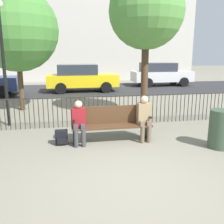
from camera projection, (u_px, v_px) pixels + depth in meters
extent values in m
plane|color=gray|center=(133.00, 181.00, 4.53)|extent=(80.00, 80.00, 0.00)
cube|color=#4C331E|center=(112.00, 126.00, 6.44)|extent=(2.07, 0.45, 0.05)
cube|color=#4C331E|center=(111.00, 115.00, 6.56)|extent=(2.07, 0.05, 0.47)
cube|color=black|center=(74.00, 137.00, 6.32)|extent=(0.06, 0.38, 0.40)
cube|color=black|center=(148.00, 132.00, 6.66)|extent=(0.06, 0.38, 0.40)
cube|color=black|center=(74.00, 119.00, 6.21)|extent=(0.06, 0.38, 0.04)
cube|color=black|center=(148.00, 116.00, 6.56)|extent=(0.06, 0.38, 0.04)
cylinder|color=#3D3D42|center=(76.00, 138.00, 6.11)|extent=(0.11, 0.11, 0.45)
cylinder|color=#3D3D42|center=(83.00, 138.00, 6.14)|extent=(0.11, 0.11, 0.45)
cube|color=#3D3D42|center=(76.00, 127.00, 6.14)|extent=(0.11, 0.20, 0.12)
cube|color=#3D3D42|center=(83.00, 126.00, 6.17)|extent=(0.11, 0.20, 0.12)
cube|color=maroon|center=(79.00, 117.00, 6.23)|extent=(0.34, 0.22, 0.49)
sphere|color=beige|center=(78.00, 104.00, 6.13)|extent=(0.19, 0.19, 0.19)
cylinder|color=brown|center=(142.00, 134.00, 6.40)|extent=(0.11, 0.11, 0.45)
cylinder|color=brown|center=(149.00, 134.00, 6.44)|extent=(0.11, 0.11, 0.45)
cube|color=brown|center=(142.00, 123.00, 6.44)|extent=(0.11, 0.20, 0.12)
cube|color=brown|center=(148.00, 123.00, 6.47)|extent=(0.11, 0.20, 0.12)
cube|color=#997F59|center=(144.00, 113.00, 6.52)|extent=(0.34, 0.22, 0.55)
sphere|color=beige|center=(144.00, 99.00, 6.41)|extent=(0.19, 0.19, 0.19)
cube|color=black|center=(62.00, 137.00, 6.32)|extent=(0.32, 0.22, 0.36)
cube|color=black|center=(62.00, 141.00, 6.21)|extent=(0.22, 0.04, 0.16)
cylinder|color=#2D2823|center=(0.00, 115.00, 7.39)|extent=(0.02, 0.02, 0.95)
cylinder|color=#2D2823|center=(5.00, 115.00, 7.42)|extent=(0.02, 0.02, 0.95)
cylinder|color=#2D2823|center=(10.00, 115.00, 7.44)|extent=(0.02, 0.02, 0.95)
cylinder|color=#2D2823|center=(15.00, 114.00, 7.47)|extent=(0.02, 0.02, 0.95)
cylinder|color=#2D2823|center=(19.00, 114.00, 7.49)|extent=(0.02, 0.02, 0.95)
cylinder|color=#2D2823|center=(24.00, 114.00, 7.52)|extent=(0.02, 0.02, 0.95)
cylinder|color=#2D2823|center=(29.00, 114.00, 7.54)|extent=(0.02, 0.02, 0.95)
cylinder|color=#2D2823|center=(34.00, 114.00, 7.57)|extent=(0.02, 0.02, 0.95)
cylinder|color=#2D2823|center=(39.00, 113.00, 7.59)|extent=(0.02, 0.02, 0.95)
cylinder|color=#2D2823|center=(43.00, 113.00, 7.62)|extent=(0.02, 0.02, 0.95)
cylinder|color=#2D2823|center=(48.00, 113.00, 7.64)|extent=(0.02, 0.02, 0.95)
cylinder|color=#2D2823|center=(53.00, 113.00, 7.67)|extent=(0.02, 0.02, 0.95)
cylinder|color=#2D2823|center=(58.00, 113.00, 7.69)|extent=(0.02, 0.02, 0.95)
cylinder|color=#2D2823|center=(62.00, 112.00, 7.71)|extent=(0.02, 0.02, 0.95)
cylinder|color=#2D2823|center=(67.00, 112.00, 7.74)|extent=(0.02, 0.02, 0.95)
cylinder|color=#2D2823|center=(71.00, 112.00, 7.76)|extent=(0.02, 0.02, 0.95)
cylinder|color=#2D2823|center=(76.00, 112.00, 7.79)|extent=(0.02, 0.02, 0.95)
cylinder|color=#2D2823|center=(80.00, 112.00, 7.81)|extent=(0.02, 0.02, 0.95)
cylinder|color=#2D2823|center=(85.00, 111.00, 7.84)|extent=(0.02, 0.02, 0.95)
cylinder|color=#2D2823|center=(89.00, 111.00, 7.86)|extent=(0.02, 0.02, 0.95)
cylinder|color=#2D2823|center=(94.00, 111.00, 7.89)|extent=(0.02, 0.02, 0.95)
cylinder|color=#2D2823|center=(98.00, 111.00, 7.91)|extent=(0.02, 0.02, 0.95)
cylinder|color=#2D2823|center=(102.00, 111.00, 7.94)|extent=(0.02, 0.02, 0.95)
cylinder|color=#2D2823|center=(107.00, 111.00, 7.96)|extent=(0.02, 0.02, 0.95)
cylinder|color=#2D2823|center=(111.00, 110.00, 7.99)|extent=(0.02, 0.02, 0.95)
cylinder|color=#2D2823|center=(115.00, 110.00, 8.01)|extent=(0.02, 0.02, 0.95)
cylinder|color=#2D2823|center=(120.00, 110.00, 8.04)|extent=(0.02, 0.02, 0.95)
cylinder|color=#2D2823|center=(124.00, 110.00, 8.06)|extent=(0.02, 0.02, 0.95)
cylinder|color=#2D2823|center=(128.00, 110.00, 8.09)|extent=(0.02, 0.02, 0.95)
cylinder|color=#2D2823|center=(132.00, 110.00, 8.11)|extent=(0.02, 0.02, 0.95)
cylinder|color=#2D2823|center=(136.00, 109.00, 8.14)|extent=(0.02, 0.02, 0.95)
cylinder|color=#2D2823|center=(140.00, 109.00, 8.16)|extent=(0.02, 0.02, 0.95)
cylinder|color=#2D2823|center=(145.00, 109.00, 8.18)|extent=(0.02, 0.02, 0.95)
cylinder|color=#2D2823|center=(149.00, 109.00, 8.21)|extent=(0.02, 0.02, 0.95)
cylinder|color=#2D2823|center=(153.00, 109.00, 8.23)|extent=(0.02, 0.02, 0.95)
cylinder|color=#2D2823|center=(157.00, 109.00, 8.26)|extent=(0.02, 0.02, 0.95)
cylinder|color=#2D2823|center=(161.00, 108.00, 8.28)|extent=(0.02, 0.02, 0.95)
cylinder|color=#2D2823|center=(165.00, 108.00, 8.31)|extent=(0.02, 0.02, 0.95)
cylinder|color=#2D2823|center=(169.00, 108.00, 8.33)|extent=(0.02, 0.02, 0.95)
cylinder|color=#2D2823|center=(173.00, 108.00, 8.36)|extent=(0.02, 0.02, 0.95)
cylinder|color=#2D2823|center=(176.00, 108.00, 8.38)|extent=(0.02, 0.02, 0.95)
cylinder|color=#2D2823|center=(180.00, 108.00, 8.41)|extent=(0.02, 0.02, 0.95)
cylinder|color=#2D2823|center=(184.00, 107.00, 8.43)|extent=(0.02, 0.02, 0.95)
cylinder|color=#2D2823|center=(188.00, 107.00, 8.46)|extent=(0.02, 0.02, 0.95)
cylinder|color=#2D2823|center=(192.00, 107.00, 8.48)|extent=(0.02, 0.02, 0.95)
cylinder|color=#2D2823|center=(196.00, 107.00, 8.51)|extent=(0.02, 0.02, 0.95)
cylinder|color=#2D2823|center=(199.00, 107.00, 8.53)|extent=(0.02, 0.02, 0.95)
cylinder|color=#2D2823|center=(203.00, 107.00, 8.56)|extent=(0.02, 0.02, 0.95)
cylinder|color=#2D2823|center=(207.00, 106.00, 8.58)|extent=(0.02, 0.02, 0.95)
cylinder|color=#2D2823|center=(211.00, 106.00, 8.60)|extent=(0.02, 0.02, 0.95)
cylinder|color=#2D2823|center=(214.00, 106.00, 8.63)|extent=(0.02, 0.02, 0.95)
cylinder|color=#2D2823|center=(218.00, 106.00, 8.65)|extent=(0.02, 0.02, 0.95)
cylinder|color=#2D2823|center=(222.00, 106.00, 8.68)|extent=(0.02, 0.02, 0.95)
cube|color=#2D2823|center=(103.00, 97.00, 7.84)|extent=(9.00, 0.03, 0.03)
cylinder|color=#4C3823|center=(144.00, 75.00, 9.02)|extent=(0.26, 0.26, 2.96)
sphere|color=#569342|center=(146.00, 11.00, 8.52)|extent=(2.60, 2.60, 2.60)
cylinder|color=#4C3823|center=(21.00, 82.00, 9.95)|extent=(0.20, 0.20, 2.26)
sphere|color=#478438|center=(16.00, 30.00, 9.49)|extent=(3.18, 3.18, 3.18)
cylinder|color=black|center=(4.00, 69.00, 7.61)|extent=(0.10, 0.10, 3.57)
cube|color=#2B2B2D|center=(84.00, 89.00, 16.01)|extent=(24.00, 6.00, 0.01)
cylinder|color=black|center=(1.00, 92.00, 12.87)|extent=(0.64, 0.20, 0.64)
cylinder|color=black|center=(8.00, 87.00, 14.53)|extent=(0.64, 0.20, 0.64)
cube|color=yellow|center=(83.00, 80.00, 15.09)|extent=(4.20, 1.70, 0.70)
cube|color=#2D333D|center=(77.00, 69.00, 14.88)|extent=(2.31, 1.56, 0.60)
cylinder|color=black|center=(106.00, 87.00, 14.57)|extent=(0.64, 0.20, 0.64)
cylinder|color=black|center=(102.00, 84.00, 16.23)|extent=(0.64, 0.20, 0.64)
cylinder|color=black|center=(61.00, 88.00, 14.11)|extent=(0.64, 0.20, 0.64)
cylinder|color=black|center=(61.00, 85.00, 15.77)|extent=(0.64, 0.20, 0.64)
cube|color=silver|center=(162.00, 76.00, 17.82)|extent=(4.20, 1.70, 0.70)
cube|color=#2D333D|center=(158.00, 67.00, 17.61)|extent=(2.31, 1.56, 0.60)
cylinder|color=black|center=(184.00, 82.00, 17.30)|extent=(0.64, 0.20, 0.64)
cylinder|color=black|center=(174.00, 80.00, 18.96)|extent=(0.64, 0.20, 0.64)
cylinder|color=black|center=(148.00, 83.00, 16.84)|extent=(0.64, 0.20, 0.64)
cylinder|color=black|center=(141.00, 80.00, 18.50)|extent=(0.64, 0.20, 0.64)
cylinder|color=#384C38|center=(220.00, 129.00, 6.03)|extent=(0.55, 0.55, 0.94)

